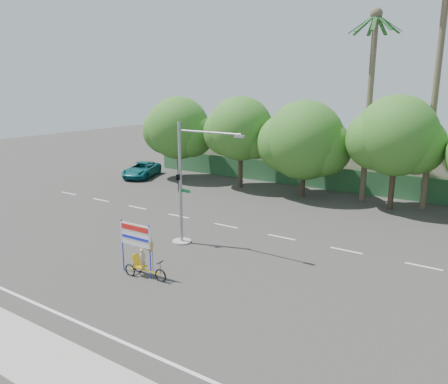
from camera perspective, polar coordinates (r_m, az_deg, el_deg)
The scene contains 14 objects.
ground at distance 21.56m, azimuth -7.03°, elevation -10.89°, with size 120.00×120.00×0.00m, color #33302D.
sidewalk_near at distance 17.27m, azimuth -24.24°, elevation -18.61°, with size 50.00×2.40×0.12m, color gray.
fence at distance 39.33m, azimuth 13.59°, elevation 1.71°, with size 38.00×0.08×2.00m, color #336B3D.
building_left at distance 47.29m, azimuth 4.10°, elevation 5.28°, with size 12.00×8.00×4.00m, color beige.
building_right at distance 41.72m, azimuth 26.19°, elevation 2.47°, with size 14.00×8.00×3.60m, color beige.
tree_far_left at distance 42.64m, azimuth -6.01°, elevation 8.06°, with size 7.14×6.00×7.96m.
tree_left at distance 38.57m, azimuth 2.14°, elevation 7.97°, with size 6.66×5.60×8.07m.
tree_center at distance 35.92m, azimuth 10.38°, elevation 6.37°, with size 7.62×6.40×7.85m.
tree_right at distance 33.74m, azimuth 21.50°, elevation 6.49°, with size 6.90×5.80×8.36m.
palm_tall at distance 34.68m, azimuth 26.24°, elevation 14.90°, with size 3.73×3.79×17.45m.
palm_short at distance 35.56m, azimuth 18.61°, elevation 12.92°, with size 3.73×3.79×14.45m.
traffic_signal at distance 24.83m, azimuth -5.16°, elevation -0.37°, with size 4.72×1.10×7.00m.
trike_billboard at distance 21.44m, azimuth -10.87°, elevation -8.03°, with size 2.75×0.64×2.70m.
pickup_truck at distance 44.45m, azimuth -10.71°, elevation 2.89°, with size 2.47×5.35×1.49m, color #0E5D65.
Camera 1 is at (12.86, -14.81, 8.97)m, focal length 35.00 mm.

